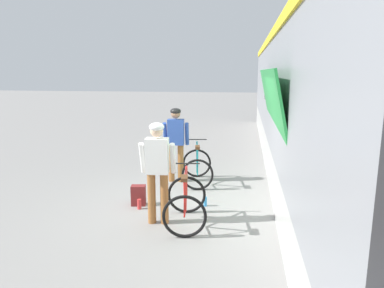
{
  "coord_description": "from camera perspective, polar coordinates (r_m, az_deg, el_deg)",
  "views": [
    {
      "loc": [
        0.9,
        -6.48,
        2.58
      ],
      "look_at": [
        -0.23,
        1.01,
        1.05
      ],
      "focal_mm": 33.36,
      "sensor_mm": 36.0,
      "label": 1
    }
  ],
  "objects": [
    {
      "name": "train_car",
      "position": [
        8.54,
        22.65,
        6.43
      ],
      "size": [
        3.22,
        20.98,
        3.88
      ],
      "color": "gray",
      "rests_on": "ground"
    },
    {
      "name": "backpack_on_platform",
      "position": [
        7.16,
        -8.56,
        -8.12
      ],
      "size": [
        0.3,
        0.22,
        0.4
      ],
      "primitive_type": "cube",
      "rotation": [
        0.0,
        0.0,
        0.16
      ],
      "color": "maroon",
      "rests_on": "ground"
    },
    {
      "name": "bicycle_far_red",
      "position": [
        6.15,
        -1.04,
        -9.31
      ],
      "size": [
        0.84,
        1.15,
        0.99
      ],
      "color": "black",
      "rests_on": "ground"
    },
    {
      "name": "cyclist_far_in_white",
      "position": [
        6.05,
        -5.56,
        -3.24
      ],
      "size": [
        0.63,
        0.34,
        1.76
      ],
      "color": "#935B2D",
      "rests_on": "ground"
    },
    {
      "name": "water_bottle_by_the_backpack",
      "position": [
        7.0,
        -8.42,
        -9.49
      ],
      "size": [
        0.08,
        0.08,
        0.19
      ],
      "primitive_type": "cylinder",
      "color": "red",
      "rests_on": "ground"
    },
    {
      "name": "water_bottle_near_the_bikes",
      "position": [
        7.07,
        2.14,
        -9.17
      ],
      "size": [
        0.06,
        0.06,
        0.19
      ],
      "primitive_type": "cylinder",
      "color": "#338CCC",
      "rests_on": "ground"
    },
    {
      "name": "cyclist_near_in_blue",
      "position": [
        8.4,
        -2.59,
        0.95
      ],
      "size": [
        0.63,
        0.34,
        1.76
      ],
      "color": "#935B2D",
      "rests_on": "ground"
    },
    {
      "name": "ground_plane",
      "position": [
        7.03,
        0.64,
        -10.1
      ],
      "size": [
        80.0,
        80.0,
        0.0
      ],
      "primitive_type": "plane",
      "color": "gray"
    },
    {
      "name": "bicycle_near_teal",
      "position": [
        8.37,
        0.83,
        -3.66
      ],
      "size": [
        0.86,
        1.17,
        0.99
      ],
      "color": "black",
      "rests_on": "ground"
    }
  ]
}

